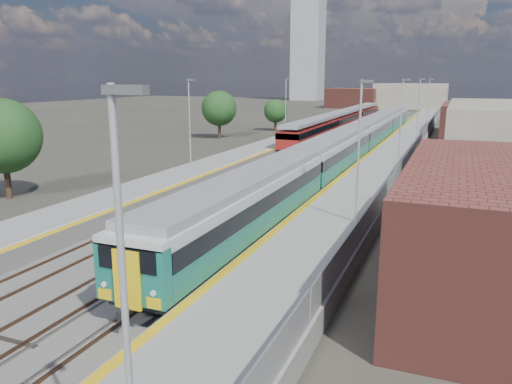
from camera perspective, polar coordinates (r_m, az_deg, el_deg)
The scene contains 11 objects.
ground at distance 55.84m, azimuth 10.02°, elevation 3.87°, with size 320.00×320.00×0.00m, color #47443A.
ballast_bed at distance 58.73m, azimuth 8.38°, elevation 4.40°, with size 10.50×155.00×0.06m, color #565451.
tracks at distance 60.21m, azimuth 9.32°, elevation 4.65°, with size 8.96×160.00×0.17m.
platform_right at distance 57.39m, azimuth 15.74°, elevation 4.36°, with size 4.70×155.00×8.52m.
platform_left at distance 60.58m, azimuth 2.12°, elevation 5.25°, with size 4.30×155.00×8.52m.
buildings at distance 145.62m, azimuth 10.56°, elevation 13.53°, with size 72.00×185.50×40.00m.
green_train at distance 53.70m, azimuth 11.32°, elevation 5.84°, with size 2.84×79.13×3.13m.
red_train at distance 80.44m, azimuth 9.90°, elevation 8.05°, with size 2.73×55.50×3.45m.
tree_a at distance 39.82m, azimuth -26.97°, elevation 5.71°, with size 5.34×5.34×7.24m.
tree_b at distance 72.79m, azimuth -4.23°, elevation 9.51°, with size 5.05×5.05×6.84m.
tree_c at distance 83.22m, azimuth 2.24°, elevation 9.24°, with size 3.84×3.84×5.20m.
Camera 1 is at (11.27, -4.01, 8.58)m, focal length 35.00 mm.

